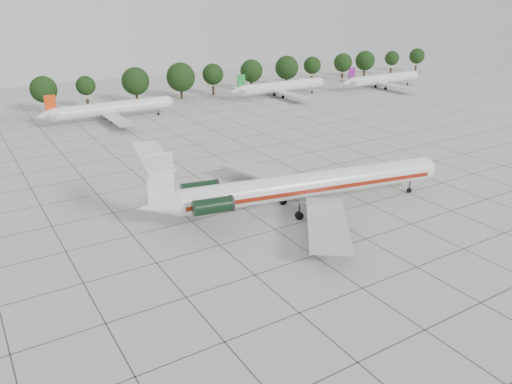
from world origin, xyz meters
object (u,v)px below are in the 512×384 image
ground_crew (400,179)px  bg_airliner_d (281,87)px  bg_airliner_e (383,79)px  main_airliner (296,186)px  bg_airliner_c (112,109)px

ground_crew → bg_airliner_d: 73.16m
ground_crew → bg_airliner_e: bg_airliner_e is taller
main_airliner → bg_airliner_d: main_airliner is taller
ground_crew → bg_airliner_d: (24.73, 68.82, 1.92)m
main_airliner → bg_airliner_d: size_ratio=1.55×
bg_airliner_c → ground_crew: bearing=-68.7°
main_airliner → ground_crew: (19.89, -0.42, -2.66)m
main_airliner → ground_crew: main_airliner is taller
main_airliner → bg_airliner_d: 81.67m
ground_crew → bg_airliner_e: bearing=-133.0°
bg_airliner_c → bg_airliner_e: (85.44, -2.30, 0.00)m
bg_airliner_e → ground_crew: bearing=-133.4°
bg_airliner_d → bg_airliner_e: (35.13, -5.51, 0.00)m
main_airliner → bg_airliner_c: 65.44m
bg_airliner_d → bg_airliner_e: size_ratio=1.00×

